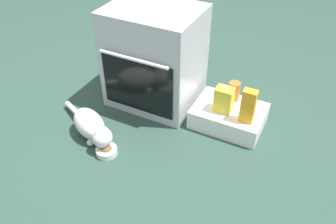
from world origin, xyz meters
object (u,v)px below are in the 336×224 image
(oven, at_px, (155,58))
(sauce_jar, at_px, (234,91))
(cat, at_px, (91,126))
(snack_bag, at_px, (224,100))
(food_bowl, at_px, (107,151))
(pantry_cabinet, at_px, (229,116))
(juice_carton, at_px, (248,106))

(oven, height_order, sauce_jar, oven)
(cat, height_order, sauce_jar, sauce_jar)
(oven, height_order, snack_bag, oven)
(food_bowl, relative_size, cat, 0.23)
(pantry_cabinet, bearing_deg, oven, 177.33)
(cat, distance_m, sauce_jar, 1.02)
(pantry_cabinet, distance_m, juice_carton, 0.25)
(pantry_cabinet, bearing_deg, snack_bag, -127.39)
(oven, xyz_separation_m, snack_bag, (0.57, -0.08, -0.14))
(oven, bearing_deg, juice_carton, -8.49)
(cat, distance_m, snack_bag, 0.91)
(snack_bag, height_order, juice_carton, juice_carton)
(pantry_cabinet, height_order, sauce_jar, sauce_jar)
(food_bowl, bearing_deg, cat, 153.53)
(pantry_cabinet, bearing_deg, sauce_jar, 97.15)
(snack_bag, bearing_deg, cat, -145.22)
(pantry_cabinet, relative_size, sauce_jar, 3.47)
(food_bowl, height_order, sauce_jar, sauce_jar)
(cat, bearing_deg, juice_carton, 54.03)
(pantry_cabinet, relative_size, juice_carton, 2.03)
(cat, relative_size, snack_bag, 3.30)
(juice_carton, relative_size, sauce_jar, 1.71)
(sauce_jar, bearing_deg, cat, -138.75)
(cat, distance_m, juice_carton, 1.04)
(cat, bearing_deg, pantry_cabinet, 62.33)
(pantry_cabinet, distance_m, sauce_jar, 0.18)
(oven, xyz_separation_m, juice_carton, (0.75, -0.11, -0.11))
(juice_carton, bearing_deg, snack_bag, 168.28)
(snack_bag, relative_size, juice_carton, 0.75)
(food_bowl, distance_m, snack_bag, 0.85)
(cat, bearing_deg, sauce_jar, 67.72)
(oven, distance_m, snack_bag, 0.59)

